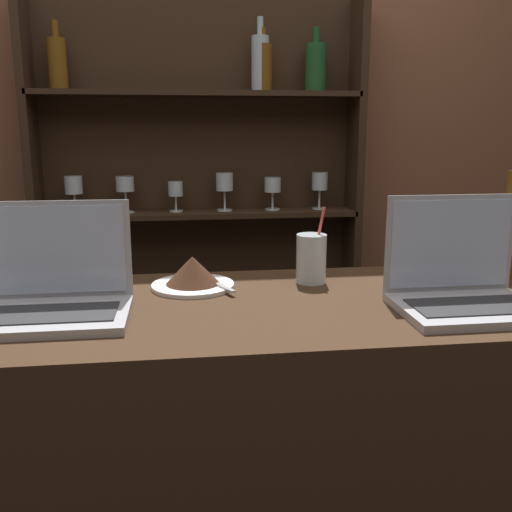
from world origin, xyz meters
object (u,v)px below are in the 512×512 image
cake_plate (193,274)px  wine_bottle_amber (507,236)px  laptop_far (462,284)px  water_glass (311,258)px  laptop_near (52,291)px

cake_plate → wine_bottle_amber: (0.81, 0.01, 0.07)m
laptop_far → water_glass: laptop_far is taller
laptop_far → wine_bottle_amber: 0.34m
cake_plate → water_glass: size_ratio=1.06×
cake_plate → water_glass: 0.30m
laptop_near → cake_plate: laptop_near is taller
laptop_near → laptop_far: size_ratio=1.05×
laptop_near → wine_bottle_amber: bearing=9.0°
cake_plate → wine_bottle_amber: size_ratio=0.73×
laptop_far → cake_plate: (-0.57, 0.23, -0.02)m
laptop_near → water_glass: 0.61m
laptop_far → wine_bottle_amber: wine_bottle_amber is taller
laptop_near → water_glass: size_ratio=1.66×
laptop_near → wine_bottle_amber: size_ratio=1.15×
cake_plate → laptop_near: bearing=-150.0°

